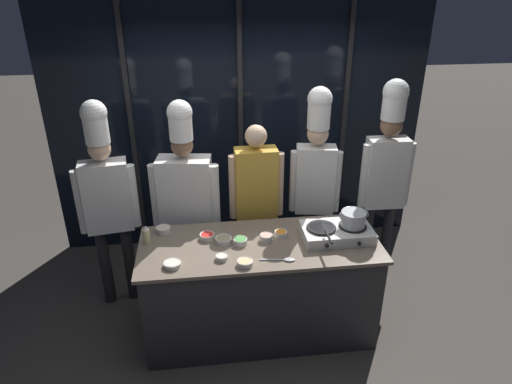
% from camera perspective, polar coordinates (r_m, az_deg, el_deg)
% --- Properties ---
extents(ground_plane, '(24.00, 24.00, 0.00)m').
position_cam_1_polar(ground_plane, '(4.34, 0.43, -16.69)').
color(ground_plane, '#47423D').
extents(window_wall_back, '(4.08, 0.09, 2.70)m').
position_cam_1_polar(window_wall_back, '(5.07, -1.98, 7.69)').
color(window_wall_back, black).
rests_on(window_wall_back, ground_plane).
extents(demo_counter, '(1.98, 0.79, 0.91)m').
position_cam_1_polar(demo_counter, '(4.04, 0.45, -11.90)').
color(demo_counter, '#2D2D30').
rests_on(demo_counter, ground_plane).
extents(portable_stove, '(0.58, 0.38, 0.11)m').
position_cam_1_polar(portable_stove, '(3.89, 10.04, -4.97)').
color(portable_stove, silver).
rests_on(portable_stove, demo_counter).
extents(frying_pan, '(0.25, 0.43, 0.05)m').
position_cam_1_polar(frying_pan, '(3.81, 8.22, -4.13)').
color(frying_pan, '#232326').
rests_on(frying_pan, portable_stove).
extents(stock_pot, '(0.24, 0.21, 0.13)m').
position_cam_1_polar(stock_pot, '(3.87, 12.08, -3.25)').
color(stock_pot, '#B7BABF').
rests_on(stock_pot, portable_stove).
extents(squeeze_bottle_oil, '(0.06, 0.06, 0.16)m').
position_cam_1_polar(squeeze_bottle_oil, '(3.85, -13.55, -5.22)').
color(squeeze_bottle_oil, beige).
rests_on(squeeze_bottle_oil, demo_counter).
extents(prep_bowl_mushrooms, '(0.14, 0.14, 0.04)m').
position_cam_1_polar(prep_bowl_mushrooms, '(3.79, -4.09, -5.94)').
color(prep_bowl_mushrooms, silver).
rests_on(prep_bowl_mushrooms, demo_counter).
extents(prep_bowl_scallions, '(0.12, 0.12, 0.05)m').
position_cam_1_polar(prep_bowl_scallions, '(3.75, -1.98, -6.13)').
color(prep_bowl_scallions, silver).
rests_on(prep_bowl_scallions, demo_counter).
extents(prep_bowl_bell_pepper, '(0.13, 0.13, 0.05)m').
position_cam_1_polar(prep_bowl_bell_pepper, '(3.85, -6.13, -5.49)').
color(prep_bowl_bell_pepper, silver).
rests_on(prep_bowl_bell_pepper, demo_counter).
extents(prep_bowl_onion, '(0.10, 0.10, 0.04)m').
position_cam_1_polar(prep_bowl_onion, '(3.58, -4.32, -8.12)').
color(prep_bowl_onion, silver).
rests_on(prep_bowl_onion, demo_counter).
extents(prep_bowl_chicken, '(0.12, 0.12, 0.05)m').
position_cam_1_polar(prep_bowl_chicken, '(3.99, -11.51, -4.60)').
color(prep_bowl_chicken, silver).
rests_on(prep_bowl_chicken, demo_counter).
extents(prep_bowl_garlic, '(0.14, 0.14, 0.04)m').
position_cam_1_polar(prep_bowl_garlic, '(3.55, -10.43, -8.83)').
color(prep_bowl_garlic, silver).
rests_on(prep_bowl_garlic, demo_counter).
extents(prep_bowl_shrimp, '(0.11, 0.11, 0.06)m').
position_cam_1_polar(prep_bowl_shrimp, '(3.80, 1.29, -5.67)').
color(prep_bowl_shrimp, silver).
rests_on(prep_bowl_shrimp, demo_counter).
extents(prep_bowl_ginger, '(0.12, 0.12, 0.04)m').
position_cam_1_polar(prep_bowl_ginger, '(3.51, -1.39, -8.81)').
color(prep_bowl_ginger, silver).
rests_on(prep_bowl_ginger, demo_counter).
extents(prep_bowl_carrots, '(0.11, 0.11, 0.04)m').
position_cam_1_polar(prep_bowl_carrots, '(3.87, 3.12, -5.17)').
color(prep_bowl_carrots, silver).
rests_on(prep_bowl_carrots, demo_counter).
extents(serving_spoon_slotted, '(0.28, 0.07, 0.02)m').
position_cam_1_polar(serving_spoon_slotted, '(3.57, 3.62, -8.44)').
color(serving_spoon_slotted, '#B2B5BA').
rests_on(serving_spoon_slotted, demo_counter).
extents(chef_head, '(0.53, 0.27, 2.00)m').
position_cam_1_polar(chef_head, '(4.25, -18.22, -0.01)').
color(chef_head, '#232326').
rests_on(chef_head, ground_plane).
extents(chef_sous, '(0.62, 0.31, 1.97)m').
position_cam_1_polar(chef_sous, '(4.20, -8.81, -0.10)').
color(chef_sous, '#4C4C51').
rests_on(chef_sous, ground_plane).
extents(person_guest, '(0.51, 0.21, 1.73)m').
position_cam_1_polar(person_guest, '(4.26, -0.00, -0.24)').
color(person_guest, '#2D3856').
rests_on(person_guest, ground_plane).
extents(chef_line, '(0.48, 0.25, 2.03)m').
position_cam_1_polar(chef_line, '(4.33, 7.44, 2.55)').
color(chef_line, '#4C4C51').
rests_on(chef_line, ground_plane).
extents(chef_pastry, '(0.50, 0.23, 2.09)m').
position_cam_1_polar(chef_pastry, '(4.50, 15.95, 3.18)').
color(chef_pastry, '#232326').
rests_on(chef_pastry, ground_plane).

